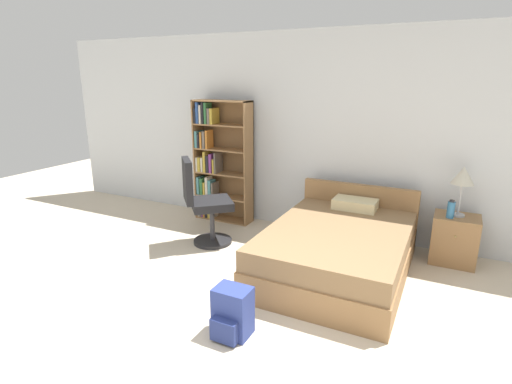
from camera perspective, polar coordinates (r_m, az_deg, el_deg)
wall_back at (r=5.23m, az=11.70°, el=7.83°), size 9.00×0.06×2.60m
bookshelf at (r=5.75m, az=-5.63°, el=4.37°), size 0.84×0.27×1.72m
bed at (r=4.39m, az=11.72°, el=-7.90°), size 1.39×1.95×0.76m
office_chair at (r=4.94m, az=-7.50°, el=-1.61°), size 0.72×0.72×1.09m
nightstand at (r=5.01m, az=26.47°, el=-6.08°), size 0.47×0.41×0.55m
table_lamp at (r=4.83m, az=27.47°, el=1.88°), size 0.24×0.24×0.55m
water_bottle at (r=4.80m, az=26.07°, el=-2.26°), size 0.08×0.08×0.20m
backpack_blue at (r=3.36m, az=-3.45°, el=-16.90°), size 0.29×0.29×0.41m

